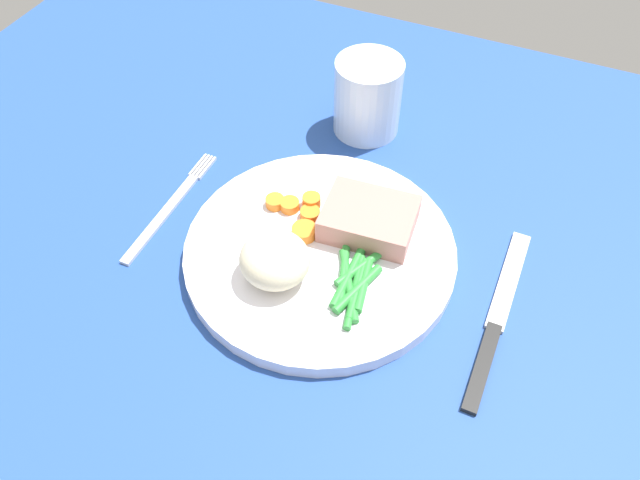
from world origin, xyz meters
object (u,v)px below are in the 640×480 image
meat_portion (371,219)px  water_glass (367,102)px  dinner_plate (320,252)px  fork (170,206)px  knife (497,319)px

meat_portion → water_glass: (-6.46, 15.85, 0.80)cm
dinner_plate → fork: bearing=-179.1°
dinner_plate → knife: size_ratio=1.27×
water_glass → knife: bearing=-44.8°
water_glass → fork: bearing=-124.7°
dinner_plate → fork: 16.93cm
dinner_plate → meat_portion: (3.53, 4.11, 2.14)cm
fork → knife: knife is taller
fork → water_glass: bearing=58.5°
fork → water_glass: size_ratio=1.89×
fork → water_glass: (13.99, 20.22, 3.54)cm
dinner_plate → water_glass: bearing=98.3°
fork → water_glass: water_glass is taller
knife → water_glass: water_glass is taller
meat_portion → knife: bearing=-17.5°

